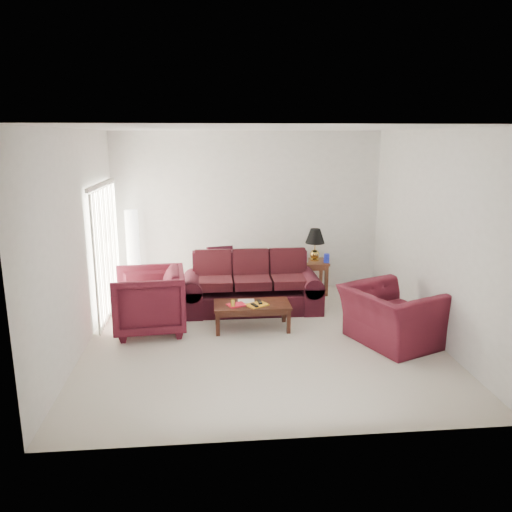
{
  "coord_description": "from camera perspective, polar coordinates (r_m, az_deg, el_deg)",
  "views": [
    {
      "loc": [
        -0.72,
        -6.8,
        2.89
      ],
      "look_at": [
        0.0,
        0.85,
        1.05
      ],
      "focal_mm": 35.0,
      "sensor_mm": 36.0,
      "label": 1
    }
  ],
  "objects": [
    {
      "name": "blue_canister",
      "position": [
        9.32,
        8.08,
        -0.25
      ],
      "size": [
        0.12,
        0.12,
        0.16
      ],
      "primitive_type": "cylinder",
      "rotation": [
        0.0,
        0.0,
        0.2
      ],
      "color": "#1D29BD",
      "rests_on": "end_table"
    },
    {
      "name": "magazine_orange",
      "position": [
        7.58,
        0.11,
        -5.59
      ],
      "size": [
        0.38,
        0.35,
        0.02
      ],
      "primitive_type": "cube",
      "rotation": [
        0.0,
        0.0,
        0.53
      ],
      "color": "orange",
      "rests_on": "coffee_table"
    },
    {
      "name": "remote_a",
      "position": [
        7.51,
        -0.17,
        -5.63
      ],
      "size": [
        0.11,
        0.17,
        0.02
      ],
      "primitive_type": "cube",
      "rotation": [
        0.0,
        0.0,
        0.4
      ],
      "color": "black",
      "rests_on": "coffee_table"
    },
    {
      "name": "throw_pillow",
      "position": [
        8.98,
        -4.1,
        -0.34
      ],
      "size": [
        0.49,
        0.31,
        0.47
      ],
      "primitive_type": "cube",
      "rotation": [
        -0.21,
        0.0,
        0.2
      ],
      "color": "black",
      "rests_on": "sofa"
    },
    {
      "name": "floor",
      "position": [
        7.43,
        0.63,
        -9.44
      ],
      "size": [
        5.0,
        5.0,
        0.0
      ],
      "primitive_type": "plane",
      "color": "beige",
      "rests_on": "ground"
    },
    {
      "name": "picture_frame",
      "position": [
        9.56,
        5.34,
        0.17
      ],
      "size": [
        0.18,
        0.2,
        0.05
      ],
      "primitive_type": "cube",
      "rotation": [
        1.36,
        0.0,
        0.31
      ],
      "color": "#AEAEB2",
      "rests_on": "end_table"
    },
    {
      "name": "clock",
      "position": [
        9.28,
        5.52,
        -0.31
      ],
      "size": [
        0.15,
        0.09,
        0.14
      ],
      "primitive_type": "cube",
      "rotation": [
        0.0,
        0.0,
        0.31
      ],
      "color": "silver",
      "rests_on": "end_table"
    },
    {
      "name": "remote_b",
      "position": [
        7.65,
        0.42,
        -5.26
      ],
      "size": [
        0.07,
        0.19,
        0.02
      ],
      "primitive_type": "cube",
      "rotation": [
        0.0,
        0.0,
        0.09
      ],
      "color": "black",
      "rests_on": "coffee_table"
    },
    {
      "name": "armchair_left",
      "position": [
        7.72,
        -12.1,
        -5.03
      ],
      "size": [
        1.14,
        1.11,
        0.96
      ],
      "primitive_type": "imported",
      "rotation": [
        0.0,
        0.0,
        -1.49
      ],
      "color": "#440F1A",
      "rests_on": "ground"
    },
    {
      "name": "end_table",
      "position": [
        9.5,
        6.36,
        -2.38
      ],
      "size": [
        0.62,
        0.62,
        0.62
      ],
      "primitive_type": null,
      "rotation": [
        0.0,
        0.0,
        0.1
      ],
      "color": "#50341B",
      "rests_on": "ground"
    },
    {
      "name": "armchair_right",
      "position": [
        7.41,
        15.2,
        -6.64
      ],
      "size": [
        1.49,
        1.57,
        0.81
      ],
      "primitive_type": "imported",
      "rotation": [
        0.0,
        0.0,
        1.98
      ],
      "color": "#48101C",
      "rests_on": "ground"
    },
    {
      "name": "magazine_red",
      "position": [
        7.59,
        -2.22,
        -5.6
      ],
      "size": [
        0.33,
        0.29,
        0.02
      ],
      "primitive_type": "cube",
      "rotation": [
        0.0,
        0.0,
        0.42
      ],
      "color": "red",
      "rests_on": "coffee_table"
    },
    {
      "name": "table_lamp",
      "position": [
        9.4,
        6.75,
        1.28
      ],
      "size": [
        0.36,
        0.36,
        0.6
      ],
      "primitive_type": null,
      "rotation": [
        0.0,
        0.0,
        -0.0
      ],
      "color": "#B08637",
      "rests_on": "end_table"
    },
    {
      "name": "coffee_table",
      "position": [
        7.73,
        -0.46,
        -6.87
      ],
      "size": [
        1.29,
        0.93,
        0.41
      ],
      "primitive_type": null,
      "rotation": [
        0.0,
        0.0,
        -0.34
      ],
      "color": "black",
      "rests_on": "ground"
    },
    {
      "name": "floor_lamp",
      "position": [
        9.34,
        -13.86,
        0.26
      ],
      "size": [
        0.35,
        0.35,
        1.64
      ],
      "primitive_type": null,
      "rotation": [
        0.0,
        0.0,
        -0.42
      ],
      "color": "silver",
      "rests_on": "ground"
    },
    {
      "name": "yellow_glass",
      "position": [
        7.5,
        -2.66,
        -5.45
      ],
      "size": [
        0.07,
        0.07,
        0.11
      ],
      "primitive_type": "cylinder",
      "rotation": [
        0.0,
        0.0,
        0.18
      ],
      "color": "gold",
      "rests_on": "coffee_table"
    },
    {
      "name": "magazine_white",
      "position": [
        7.74,
        -1.13,
        -5.19
      ],
      "size": [
        0.26,
        0.2,
        0.01
      ],
      "primitive_type": "cube",
      "rotation": [
        0.0,
        0.0,
        -0.05
      ],
      "color": "silver",
      "rests_on": "coffee_table"
    },
    {
      "name": "sofa",
      "position": [
        8.47,
        -0.51,
        -3.1
      ],
      "size": [
        2.34,
        1.04,
        0.95
      ],
      "primitive_type": null,
      "rotation": [
        0.0,
        0.0,
        -0.02
      ],
      "color": "black",
      "rests_on": "ground"
    },
    {
      "name": "blinds",
      "position": [
        8.47,
        -16.82,
        0.54
      ],
      "size": [
        0.1,
        2.0,
        2.16
      ],
      "primitive_type": "cube",
      "color": "silver",
      "rests_on": "ground"
    }
  ]
}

